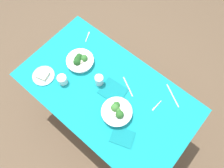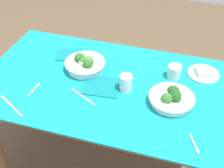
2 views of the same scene
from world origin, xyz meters
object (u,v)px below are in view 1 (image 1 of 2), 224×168
(water_glass_side, at_px, (62,80))
(napkin_folded_lower, at_px, (123,137))
(fork_by_far_bowl, at_px, (156,106))
(table_knife_right, at_px, (128,87))
(napkin_folded_upper, at_px, (113,91))
(table_knife_left, at_px, (173,96))
(broccoli_bowl_far, at_px, (117,111))
(water_glass_center, at_px, (99,80))
(broccoli_bowl_near, at_px, (80,61))
(fork_by_near_bowl, at_px, (88,36))
(bread_side_plate, at_px, (43,75))

(water_glass_side, height_order, napkin_folded_lower, water_glass_side)
(water_glass_side, height_order, fork_by_far_bowl, water_glass_side)
(table_knife_right, relative_size, napkin_folded_upper, 0.92)
(table_knife_left, bearing_deg, fork_by_far_bowl, -77.68)
(broccoli_bowl_far, xyz_separation_m, napkin_folded_upper, (0.14, -0.12, -0.04))
(water_glass_center, distance_m, table_knife_right, 0.24)
(fork_by_far_bowl, relative_size, napkin_folded_upper, 0.55)
(broccoli_bowl_near, relative_size, napkin_folded_lower, 1.39)
(broccoli_bowl_near, xyz_separation_m, napkin_folded_lower, (-0.69, 0.26, -0.03))
(fork_by_near_bowl, bearing_deg, broccoli_bowl_far, -145.17)
(fork_by_near_bowl, bearing_deg, water_glass_side, 173.45)
(broccoli_bowl_near, xyz_separation_m, table_knife_right, (-0.46, -0.09, -0.03))
(water_glass_side, distance_m, table_knife_right, 0.55)
(water_glass_center, bearing_deg, napkin_folded_lower, 152.52)
(broccoli_bowl_near, bearing_deg, table_knife_right, -169.06)
(water_glass_side, xyz_separation_m, fork_by_far_bowl, (-0.72, -0.33, -0.04))
(napkin_folded_lower, bearing_deg, table_knife_left, -100.92)
(table_knife_left, bearing_deg, napkin_folded_lower, -71.47)
(broccoli_bowl_far, relative_size, water_glass_center, 2.54)
(fork_by_far_bowl, height_order, table_knife_right, same)
(napkin_folded_lower, bearing_deg, napkin_folded_upper, -38.91)
(bread_side_plate, height_order, napkin_folded_upper, bread_side_plate)
(broccoli_bowl_near, bearing_deg, water_glass_center, 172.19)
(napkin_folded_lower, bearing_deg, fork_by_near_bowl, -31.33)
(broccoli_bowl_far, bearing_deg, fork_by_near_bowl, -29.98)
(water_glass_center, bearing_deg, broccoli_bowl_far, 158.51)
(fork_by_far_bowl, xyz_separation_m, table_knife_right, (0.28, 0.01, -0.00))
(table_knife_left, height_order, table_knife_right, same)
(bread_side_plate, bearing_deg, broccoli_bowl_near, -116.13)
(fork_by_near_bowl, distance_m, table_knife_right, 0.62)
(water_glass_center, bearing_deg, broccoli_bowl_near, -7.81)
(broccoli_bowl_near, relative_size, table_knife_left, 1.12)
(broccoli_bowl_far, distance_m, fork_by_far_bowl, 0.33)
(fork_by_far_bowl, bearing_deg, water_glass_center, -70.58)
(bread_side_plate, bearing_deg, water_glass_side, -156.55)
(water_glass_center, bearing_deg, table_knife_right, -148.87)
(water_glass_center, bearing_deg, napkin_folded_upper, -174.41)
(table_knife_left, xyz_separation_m, table_knife_right, (0.33, 0.17, 0.00))
(fork_by_near_bowl, xyz_separation_m, napkin_folded_lower, (-0.83, 0.50, 0.00))
(broccoli_bowl_near, distance_m, fork_by_near_bowl, 0.28)
(broccoli_bowl_far, height_order, bread_side_plate, broccoli_bowl_far)
(napkin_folded_upper, distance_m, napkin_folded_lower, 0.38)
(broccoli_bowl_near, height_order, water_glass_center, water_glass_center)
(bread_side_plate, relative_size, table_knife_right, 1.00)
(table_knife_right, xyz_separation_m, napkin_folded_upper, (0.07, 0.11, 0.00))
(broccoli_bowl_far, height_order, fork_by_near_bowl, broccoli_bowl_far)
(broccoli_bowl_far, relative_size, bread_side_plate, 1.29)
(water_glass_side, relative_size, napkin_folded_upper, 0.39)
(table_knife_left, relative_size, table_knife_right, 1.13)
(fork_by_far_bowl, height_order, table_knife_left, same)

